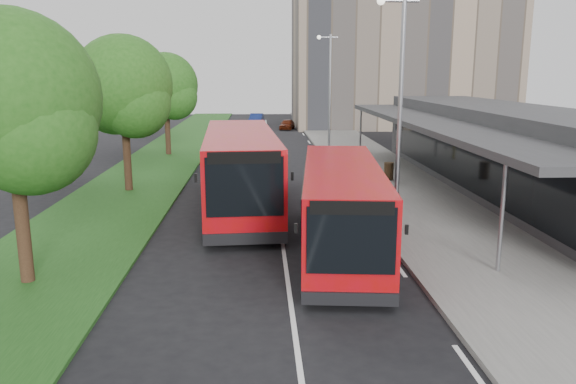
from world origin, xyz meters
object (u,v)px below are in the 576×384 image
bus_second (240,170)px  bollard (354,153)px  tree_near (11,110)px  litter_bin (389,171)px  lamp_post_far (329,85)px  tree_far (166,89)px  lamp_post_near (398,98)px  bus_main (342,207)px  car_far (256,119)px  car_near (287,124)px  tree_mid (123,91)px

bus_second → bollard: bus_second is taller
tree_near → litter_bin: size_ratio=8.09×
tree_near → lamp_post_far: 27.32m
litter_bin → bollard: (-0.70, 6.71, -0.00)m
tree_far → bus_second: tree_far is taller
lamp_post_near → bus_main: 4.72m
lamp_post_far → bus_main: size_ratio=0.81×
bus_main → car_far: 44.02m
tree_near → bus_second: size_ratio=0.62×
tree_near → bollard: bearing=59.0°
lamp_post_near → bus_second: bearing=150.6°
tree_far → car_far: 23.48m
bus_main → bus_second: 6.60m
bollard → car_near: size_ratio=0.30×
lamp_post_far → bollard: size_ratio=8.98×
lamp_post_far → litter_bin: bearing=-80.9°
bollard → car_far: size_ratio=0.23×
car_far → bus_second: bearing=-84.3°
bollard → car_near: 21.48m
litter_bin → bollard: same height
tree_far → car_near: 20.18m
car_far → bollard: bearing=-70.0°
tree_mid → car_far: tree_mid is taller
tree_mid → bus_second: 7.38m
bus_second → litter_bin: size_ratio=13.00×
tree_mid → bollard: bearing=34.4°
car_near → car_far: (-3.08, 4.78, 0.11)m
tree_mid → lamp_post_far: lamp_post_far is taller
lamp_post_far → car_near: size_ratio=2.66×
lamp_post_near → car_far: size_ratio=2.11×
tree_mid → litter_bin: (12.94, 1.66, -4.14)m
tree_far → lamp_post_far: size_ratio=0.87×
litter_bin → bollard: bearing=95.9°
tree_mid → car_near: size_ratio=2.44×
bus_main → bus_second: bus_second is taller
tree_far → lamp_post_near: size_ratio=0.87×
tree_near → lamp_post_far: lamp_post_far is taller
bus_second → bus_main: bearing=-62.6°
bus_main → lamp_post_far: bearing=89.9°
lamp_post_near → car_far: lamp_post_near is taller
lamp_post_near → litter_bin: bearing=78.2°
litter_bin → bollard: size_ratio=1.00×
lamp_post_near → bus_main: (-2.28, -2.48, -3.30)m
bus_main → car_near: bus_main is taller
lamp_post_near → lamp_post_far: 20.00m
litter_bin → car_far: (-7.00, 32.73, 0.03)m
bus_main → car_near: bearing=95.4°
tree_mid → lamp_post_near: 13.17m
car_near → lamp_post_far: bearing=-69.7°
tree_mid → car_near: bearing=73.0°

